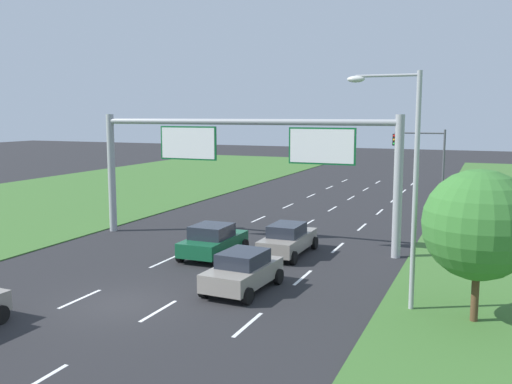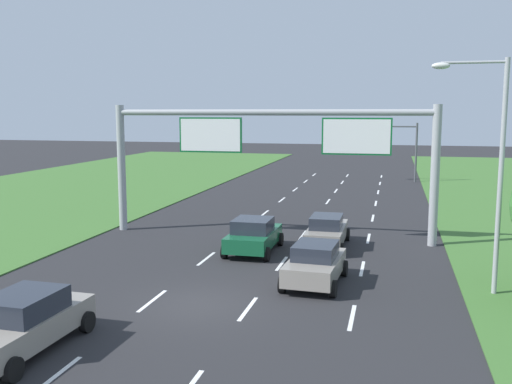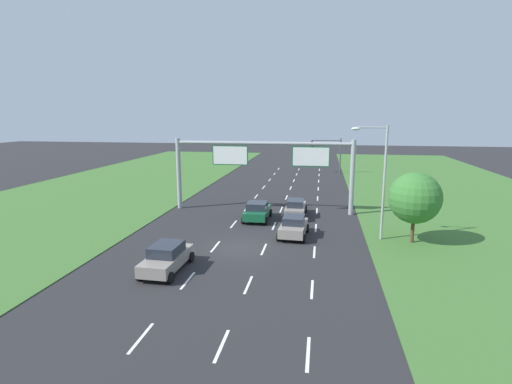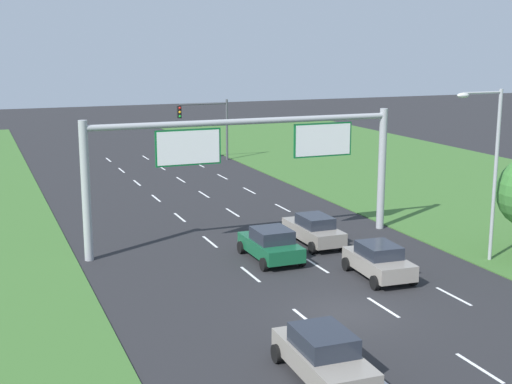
{
  "view_description": "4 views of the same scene",
  "coord_description": "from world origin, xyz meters",
  "px_view_note": "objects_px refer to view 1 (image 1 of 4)",
  "views": [
    {
      "loc": [
        12.54,
        -16.85,
        7.03
      ],
      "look_at": [
        0.81,
        11.4,
        2.82
      ],
      "focal_mm": 40.0,
      "sensor_mm": 36.0,
      "label": 1
    },
    {
      "loc": [
        6.39,
        -18.02,
        6.63
      ],
      "look_at": [
        0.26,
        7.32,
        2.96
      ],
      "focal_mm": 40.0,
      "sensor_mm": 36.0,
      "label": 2
    },
    {
      "loc": [
        5.53,
        -26.34,
        9.26
      ],
      "look_at": [
        -0.13,
        8.01,
        2.49
      ],
      "focal_mm": 28.0,
      "sensor_mm": 36.0,
      "label": 3
    },
    {
      "loc": [
        -13.4,
        -23.67,
        10.63
      ],
      "look_at": [
        -0.37,
        8.71,
        3.31
      ],
      "focal_mm": 50.0,
      "sensor_mm": 36.0,
      "label": 4
    }
  ],
  "objects_px": {
    "street_lamp": "(405,170)",
    "sign_gantry": "(243,154)",
    "car_lead_silver": "(288,239)",
    "roadside_tree_near": "(479,225)",
    "car_near_red": "(213,241)",
    "traffic_light_mast": "(422,148)",
    "car_far_ahead": "(243,271)"
  },
  "relations": [
    {
      "from": "street_lamp",
      "to": "sign_gantry",
      "type": "bearing_deg",
      "value": 141.77
    },
    {
      "from": "car_lead_silver",
      "to": "sign_gantry",
      "type": "distance_m",
      "value": 5.37
    },
    {
      "from": "car_lead_silver",
      "to": "roadside_tree_near",
      "type": "xyz_separation_m",
      "value": [
        8.94,
        -6.4,
        2.57
      ]
    },
    {
      "from": "sign_gantry",
      "to": "car_near_red",
      "type": "bearing_deg",
      "value": -92.73
    },
    {
      "from": "car_near_red",
      "to": "street_lamp",
      "type": "bearing_deg",
      "value": -23.12
    },
    {
      "from": "car_lead_silver",
      "to": "traffic_light_mast",
      "type": "distance_m",
      "value": 28.62
    },
    {
      "from": "car_lead_silver",
      "to": "sign_gantry",
      "type": "bearing_deg",
      "value": 153.8
    },
    {
      "from": "sign_gantry",
      "to": "traffic_light_mast",
      "type": "bearing_deg",
      "value": 76.68
    },
    {
      "from": "car_near_red",
      "to": "roadside_tree_near",
      "type": "height_order",
      "value": "roadside_tree_near"
    },
    {
      "from": "car_lead_silver",
      "to": "sign_gantry",
      "type": "xyz_separation_m",
      "value": [
        -3.11,
        1.55,
        4.09
      ]
    },
    {
      "from": "car_lead_silver",
      "to": "street_lamp",
      "type": "distance_m",
      "value": 9.76
    },
    {
      "from": "car_lead_silver",
      "to": "sign_gantry",
      "type": "height_order",
      "value": "sign_gantry"
    },
    {
      "from": "car_lead_silver",
      "to": "street_lamp",
      "type": "xyz_separation_m",
      "value": [
        6.43,
        -5.97,
        4.27
      ]
    },
    {
      "from": "sign_gantry",
      "to": "roadside_tree_near",
      "type": "relative_size",
      "value": 3.29
    },
    {
      "from": "car_far_ahead",
      "to": "street_lamp",
      "type": "bearing_deg",
      "value": 5.14
    },
    {
      "from": "roadside_tree_near",
      "to": "car_far_ahead",
      "type": "bearing_deg",
      "value": 178.52
    },
    {
      "from": "car_near_red",
      "to": "car_far_ahead",
      "type": "height_order",
      "value": "car_near_red"
    },
    {
      "from": "car_near_red",
      "to": "car_far_ahead",
      "type": "xyz_separation_m",
      "value": [
        3.54,
        -4.38,
        -0.01
      ]
    },
    {
      "from": "car_near_red",
      "to": "traffic_light_mast",
      "type": "xyz_separation_m",
      "value": [
        6.49,
        30.07,
        3.05
      ]
    },
    {
      "from": "traffic_light_mast",
      "to": "street_lamp",
      "type": "height_order",
      "value": "street_lamp"
    },
    {
      "from": "street_lamp",
      "to": "roadside_tree_near",
      "type": "relative_size",
      "value": 1.62
    },
    {
      "from": "car_near_red",
      "to": "car_lead_silver",
      "type": "relative_size",
      "value": 0.94
    },
    {
      "from": "car_near_red",
      "to": "car_far_ahead",
      "type": "relative_size",
      "value": 1.04
    },
    {
      "from": "car_near_red",
      "to": "roadside_tree_near",
      "type": "distance_m",
      "value": 13.3
    },
    {
      "from": "sign_gantry",
      "to": "roadside_tree_near",
      "type": "bearing_deg",
      "value": -33.37
    },
    {
      "from": "traffic_light_mast",
      "to": "street_lamp",
      "type": "xyz_separation_m",
      "value": [
        3.21,
        -34.25,
        1.21
      ]
    },
    {
      "from": "car_near_red",
      "to": "car_far_ahead",
      "type": "distance_m",
      "value": 5.63
    },
    {
      "from": "sign_gantry",
      "to": "traffic_light_mast",
      "type": "relative_size",
      "value": 3.08
    },
    {
      "from": "traffic_light_mast",
      "to": "roadside_tree_near",
      "type": "height_order",
      "value": "traffic_light_mast"
    },
    {
      "from": "traffic_light_mast",
      "to": "roadside_tree_near",
      "type": "xyz_separation_m",
      "value": [
        5.73,
        -34.67,
        -0.49
      ]
    },
    {
      "from": "car_near_red",
      "to": "car_lead_silver",
      "type": "height_order",
      "value": "car_near_red"
    },
    {
      "from": "sign_gantry",
      "to": "roadside_tree_near",
      "type": "height_order",
      "value": "sign_gantry"
    }
  ]
}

